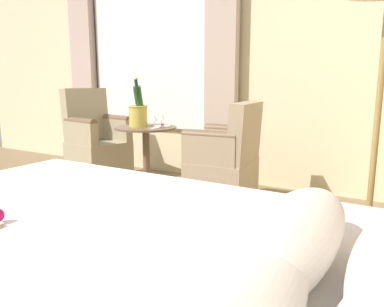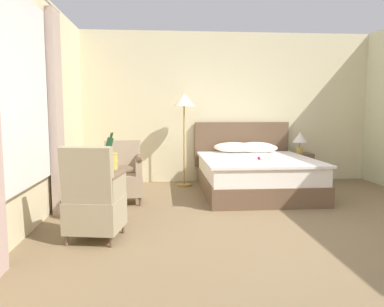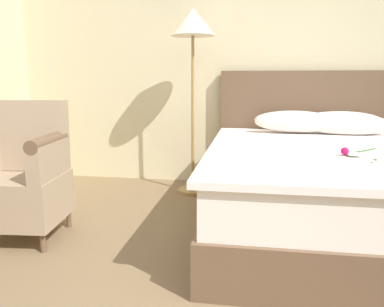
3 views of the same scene
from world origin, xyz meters
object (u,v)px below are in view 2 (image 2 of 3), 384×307
(armchair_by_window, at_px, (123,175))
(armchair_facing_bed, at_px, (94,201))
(bed, at_px, (254,172))
(wine_glass_near_edge, at_px, (99,161))
(nightstand, at_px, (299,168))
(wine_glass_near_bucket, at_px, (116,159))
(side_table_round, at_px, (110,189))
(champagne_bucket, at_px, (110,158))
(floor_lamp_brass, at_px, (184,106))
(bedside_lamp, at_px, (300,139))
(snack_plate, at_px, (104,166))

(armchair_by_window, bearing_deg, armchair_facing_bed, -94.79)
(bed, xyz_separation_m, wine_glass_near_edge, (-2.35, -1.36, 0.41))
(nightstand, relative_size, armchair_by_window, 0.62)
(nightstand, relative_size, wine_glass_near_edge, 4.71)
(bed, distance_m, wine_glass_near_bucket, 2.55)
(side_table_round, bearing_deg, bed, 33.22)
(side_table_round, bearing_deg, wine_glass_near_bucket, 67.05)
(champagne_bucket, bearing_deg, wine_glass_near_edge, 132.80)
(armchair_by_window, distance_m, armchair_facing_bed, 1.66)
(wine_glass_near_bucket, distance_m, armchair_by_window, 0.83)
(floor_lamp_brass, xyz_separation_m, wine_glass_near_edge, (-1.20, -2.02, -0.72))
(bed, distance_m, armchair_by_window, 2.21)
(nightstand, bearing_deg, bedside_lamp, -180.00)
(champagne_bucket, distance_m, wine_glass_near_bucket, 0.23)
(side_table_round, bearing_deg, wine_glass_near_edge, 144.91)
(snack_plate, relative_size, armchair_by_window, 0.17)
(snack_plate, bearing_deg, bed, 29.65)
(bed, relative_size, armchair_by_window, 2.37)
(bed, bearing_deg, armchair_facing_bed, -136.04)
(side_table_round, distance_m, wine_glass_near_edge, 0.38)
(armchair_facing_bed, bearing_deg, snack_plate, 91.37)
(champagne_bucket, xyz_separation_m, armchair_by_window, (0.05, 0.98, -0.38))
(wine_glass_near_edge, bearing_deg, champagne_bucket, -47.20)
(side_table_round, relative_size, snack_plate, 4.20)
(nightstand, distance_m, bedside_lamp, 0.57)
(bedside_lamp, bearing_deg, floor_lamp_brass, -178.49)
(side_table_round, bearing_deg, floor_lamp_brass, 63.18)
(bed, relative_size, nightstand, 3.81)
(armchair_facing_bed, bearing_deg, bedside_lamp, 41.19)
(champagne_bucket, distance_m, snack_plate, 0.27)
(nightstand, xyz_separation_m, armchair_by_window, (-3.20, -1.26, 0.14))
(armchair_by_window, bearing_deg, floor_lamp_brass, 50.37)
(floor_lamp_brass, bearing_deg, champagne_bucket, -115.64)
(wine_glass_near_bucket, height_order, armchair_facing_bed, armchair_facing_bed)
(armchair_by_window, bearing_deg, side_table_round, -94.61)
(wine_glass_near_edge, bearing_deg, bedside_lamp, 31.36)
(side_table_round, bearing_deg, bedside_lamp, 33.58)
(armchair_by_window, height_order, armchair_facing_bed, armchair_facing_bed)
(nightstand, distance_m, armchair_by_window, 3.44)
(bed, relative_size, floor_lamp_brass, 1.30)
(bed, bearing_deg, champagne_bucket, -145.25)
(floor_lamp_brass, distance_m, armchair_by_window, 1.87)
(wine_glass_near_bucket, bearing_deg, snack_plate, -175.97)
(bedside_lamp, relative_size, wine_glass_near_edge, 3.25)
(armchair_by_window, bearing_deg, nightstand, 21.50)
(champagne_bucket, distance_m, wine_glass_near_edge, 0.24)
(bed, bearing_deg, nightstand, 34.31)
(nightstand, height_order, armchair_by_window, armchair_by_window)
(wine_glass_near_bucket, height_order, armchair_by_window, armchair_by_window)
(nightstand, bearing_deg, wine_glass_near_bucket, -147.80)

